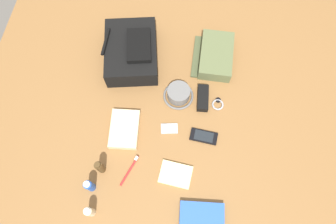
{
  "coord_description": "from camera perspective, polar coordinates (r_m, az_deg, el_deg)",
  "views": [
    {
      "loc": [
        -0.55,
        -0.08,
        1.48
      ],
      "look_at": [
        0.0,
        0.0,
        0.04
      ],
      "focal_mm": 32.86,
      "sensor_mm": 36.0,
      "label": 1
    }
  ],
  "objects": [
    {
      "name": "sunglasses_case",
      "position": [
        1.61,
        6.47,
        2.58
      ],
      "size": [
        0.14,
        0.07,
        0.04
      ],
      "primitive_type": "cube",
      "rotation": [
        0.0,
        0.0,
        0.07
      ],
      "color": "black",
      "rests_on": "ground_plane"
    },
    {
      "name": "cell_phone",
      "position": [
        1.55,
        6.64,
        -4.53
      ],
      "size": [
        0.07,
        0.14,
        0.01
      ],
      "color": "black",
      "rests_on": "ground_plane"
    },
    {
      "name": "toothbrush",
      "position": [
        1.51,
        -6.97,
        -10.39
      ],
      "size": [
        0.15,
        0.07,
        0.02
      ],
      "color": "red",
      "rests_on": "ground_plane"
    },
    {
      "name": "folded_towel",
      "position": [
        1.55,
        -8.08,
        -3.18
      ],
      "size": [
        0.21,
        0.16,
        0.04
      ],
      "primitive_type": "cube",
      "rotation": [
        0.0,
        0.0,
        0.09
      ],
      "color": "beige",
      "rests_on": "ground_plane"
    },
    {
      "name": "bucket_hat",
      "position": [
        1.6,
        1.96,
        3.38
      ],
      "size": [
        0.16,
        0.16,
        0.07
      ],
      "color": "slate",
      "rests_on": "ground_plane"
    },
    {
      "name": "toiletry_pouch",
      "position": [
        1.71,
        8.75,
        10.27
      ],
      "size": [
        0.28,
        0.21,
        0.08
      ],
      "color": "#56603D",
      "rests_on": "ground_plane"
    },
    {
      "name": "ground_plane",
      "position": [
        1.59,
        0.0,
        -0.67
      ],
      "size": [
        2.64,
        2.02,
        0.02
      ],
      "primitive_type": "cube",
      "color": "brown",
      "rests_on": "ground"
    },
    {
      "name": "notepad",
      "position": [
        1.49,
        1.41,
        -11.51
      ],
      "size": [
        0.12,
        0.16,
        0.02
      ],
      "primitive_type": "cube",
      "rotation": [
        0.0,
        0.0,
        -0.09
      ],
      "color": "beige",
      "rests_on": "ground_plane"
    },
    {
      "name": "backpack",
      "position": [
        1.69,
        -6.74,
        11.05
      ],
      "size": [
        0.4,
        0.33,
        0.15
      ],
      "color": "black",
      "rests_on": "ground_plane"
    },
    {
      "name": "media_player",
      "position": [
        1.55,
        0.26,
        -3.1
      ],
      "size": [
        0.07,
        0.09,
        0.01
      ],
      "color": "#B7B7BC",
      "rests_on": "ground_plane"
    },
    {
      "name": "deodorant_spray",
      "position": [
        1.49,
        -14.37,
        -13.12
      ],
      "size": [
        0.04,
        0.04,
        0.11
      ],
      "color": "blue",
      "rests_on": "ground_plane"
    },
    {
      "name": "lotion_bottle",
      "position": [
        1.48,
        -14.35,
        -17.49
      ],
      "size": [
        0.04,
        0.04,
        0.11
      ],
      "color": "beige",
      "rests_on": "ground_plane"
    },
    {
      "name": "cologne_bottle",
      "position": [
        1.49,
        -12.53,
        -9.96
      ],
      "size": [
        0.04,
        0.04,
        0.12
      ],
      "color": "#473319",
      "rests_on": "ground_plane"
    },
    {
      "name": "paperback_novel",
      "position": [
        1.48,
        6.29,
        -18.52
      ],
      "size": [
        0.13,
        0.21,
        0.03
      ],
      "color": "blue",
      "rests_on": "ground_plane"
    },
    {
      "name": "wristwatch",
      "position": [
        1.62,
        9.22,
        1.47
      ],
      "size": [
        0.07,
        0.06,
        0.01
      ],
      "color": "#99999E",
      "rests_on": "ground_plane"
    }
  ]
}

